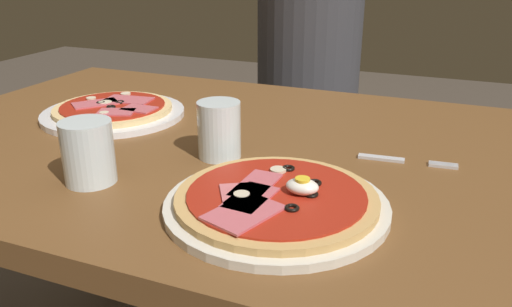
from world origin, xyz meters
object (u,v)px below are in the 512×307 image
at_px(water_glass_far, 219,134).
at_px(fork, 399,160).
at_px(diner_person, 306,116).
at_px(dining_table, 224,195).
at_px(pizza_across_left, 114,111).
at_px(pizza_foreground, 276,202).
at_px(water_glass_near, 89,156).

height_order(water_glass_far, fork, water_glass_far).
bearing_deg(diner_person, water_glass_far, 96.65).
height_order(dining_table, pizza_across_left, pizza_across_left).
distance_m(pizza_foreground, fork, 0.27).
relative_size(fork, diner_person, 0.13).
xyz_separation_m(pizza_foreground, diner_person, (-0.25, 0.98, -0.20)).
distance_m(pizza_foreground, water_glass_near, 0.29).
distance_m(water_glass_far, diner_person, 0.87).
xyz_separation_m(pizza_foreground, pizza_across_left, (-0.46, 0.26, -0.00)).
height_order(dining_table, water_glass_far, water_glass_far).
bearing_deg(water_glass_far, fork, 17.82).
distance_m(pizza_across_left, water_glass_near, 0.33).
bearing_deg(water_glass_near, water_glass_far, 50.61).
height_order(pizza_foreground, water_glass_far, water_glass_far).
relative_size(pizza_foreground, fork, 1.90).
distance_m(pizza_foreground, diner_person, 1.03).
bearing_deg(pizza_across_left, diner_person, 73.99).
height_order(dining_table, fork, fork).
xyz_separation_m(dining_table, pizza_across_left, (-0.27, 0.04, 0.12)).
bearing_deg(diner_person, pizza_across_left, 73.99).
bearing_deg(dining_table, water_glass_near, -113.55).
distance_m(water_glass_near, water_glass_far, 0.21).
relative_size(pizza_across_left, diner_person, 0.25).
bearing_deg(diner_person, water_glass_near, 87.86).
relative_size(pizza_foreground, pizza_across_left, 1.03).
bearing_deg(pizza_across_left, fork, -2.60).
bearing_deg(water_glass_far, diner_person, 96.65).
bearing_deg(fork, water_glass_near, -148.60).
bearing_deg(diner_person, dining_table, 94.99).
xyz_separation_m(dining_table, fork, (0.31, 0.02, 0.11)).
height_order(water_glass_near, diner_person, diner_person).
bearing_deg(dining_table, pizza_foreground, -49.74).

